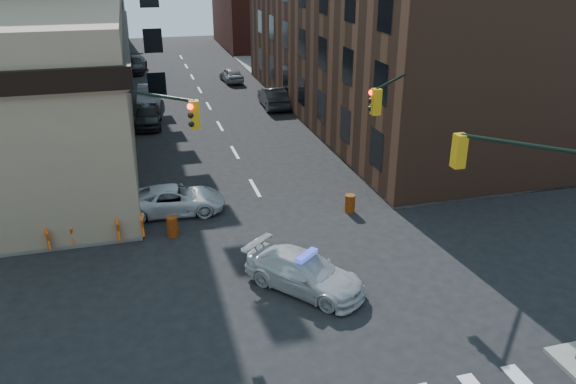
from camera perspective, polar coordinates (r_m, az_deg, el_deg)
ground at (r=21.55m, az=2.31°, el=-9.62°), size 140.00×140.00×0.00m
sidewalk_ne at (r=58.73m, az=14.48°, el=11.13°), size 34.00×54.50×0.15m
commercial_row_ne at (r=44.10m, az=10.19°, el=16.81°), size 14.00×34.00×14.00m
signal_pole_se at (r=17.95m, az=26.99°, el=-2.67°), size 5.40×5.27×8.00m
signal_pole_nw at (r=23.72m, az=-15.18°, el=4.38°), size 3.58×3.67×8.00m
signal_pole_ne at (r=26.34m, az=11.18°, el=6.61°), size 3.67×3.58×8.00m
tree_ne_near at (r=45.90m, az=1.59°, el=12.96°), size 3.00×3.00×4.85m
tree_ne_far at (r=53.50m, az=-0.96°, el=14.44°), size 3.00×3.00×4.85m
police_car at (r=21.10m, az=1.70°, el=-8.18°), size 4.55×4.90×1.38m
pickup at (r=27.60m, az=-11.48°, el=-0.77°), size 4.99×2.58×1.34m
parked_car_wnear at (r=42.07m, az=-14.06°, el=7.55°), size 2.19×4.79×1.59m
parked_car_wfar at (r=47.89m, az=-13.92°, el=9.47°), size 2.12×5.10×1.64m
parked_car_wdeep at (r=62.25m, az=-15.32°, el=12.38°), size 2.89×5.73×1.60m
parked_car_enear at (r=46.02m, az=-1.52°, el=9.59°), size 1.92×5.04×1.64m
parked_car_efar at (r=55.73m, az=-5.78°, el=11.78°), size 2.00×4.29×1.42m
pedestrian_a at (r=27.82m, az=-21.89°, el=-0.85°), size 0.74×0.51×1.94m
pedestrian_b at (r=26.22m, az=-26.43°, el=-3.57°), size 0.94×0.86×1.57m
barrel_road at (r=27.36m, az=6.31°, el=-1.17°), size 0.53×0.53×0.88m
barrel_bank at (r=25.45m, az=-11.65°, el=-3.45°), size 0.62×0.62×0.92m
barricade_nw_a at (r=25.45m, az=-15.80°, el=-3.37°), size 1.44×0.85×1.02m
barricade_nw_b at (r=25.74m, az=-22.25°, el=-4.10°), size 1.36×0.92×0.93m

